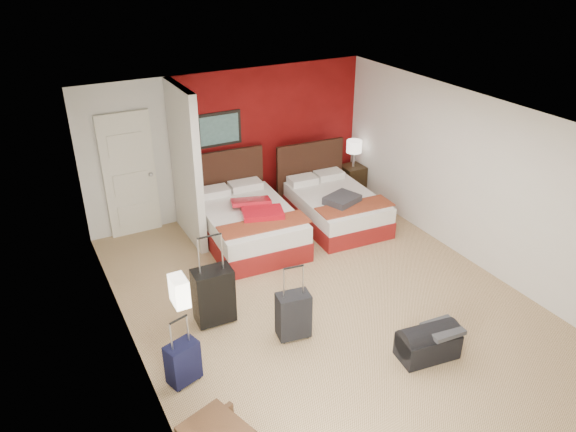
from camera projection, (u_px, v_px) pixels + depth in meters
ground at (327, 303)px, 7.40m from camera, size 6.50×6.50×0.00m
room_walls at (186, 200)px, 7.35m from camera, size 5.02×6.52×2.50m
red_accent_panel at (269, 137)px, 9.68m from camera, size 3.50×0.04×2.50m
partition_wall at (186, 166)px, 8.46m from camera, size 0.12×1.20×2.50m
entry_door at (130, 175)px, 8.71m from camera, size 0.82×0.06×2.05m
bed_left at (249, 226)px, 8.75m from camera, size 1.48×2.02×0.58m
bed_right at (337, 209)px, 9.34m from camera, size 1.34×1.84×0.53m
red_suitcase_open at (257, 208)px, 8.55m from camera, size 0.84×0.99×0.11m
jacket_bundle at (342, 200)px, 8.92m from camera, size 0.64×0.57×0.13m
nightstand at (352, 180)px, 10.41m from camera, size 0.40×0.40×0.56m
table_lamp at (354, 154)px, 10.17m from camera, size 0.29×0.29×0.51m
suitcase_black at (214, 297)px, 6.89m from camera, size 0.50×0.33×0.74m
suitcase_charcoal at (293, 317)px, 6.65m from camera, size 0.43×0.30×0.59m
suitcase_navy at (183, 364)px, 5.99m from camera, size 0.40×0.31×0.49m
duffel_bag at (428, 344)px, 6.39m from camera, size 0.74×0.46×0.35m
jacket_draped at (443, 329)px, 6.32m from camera, size 0.43×0.38×0.05m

